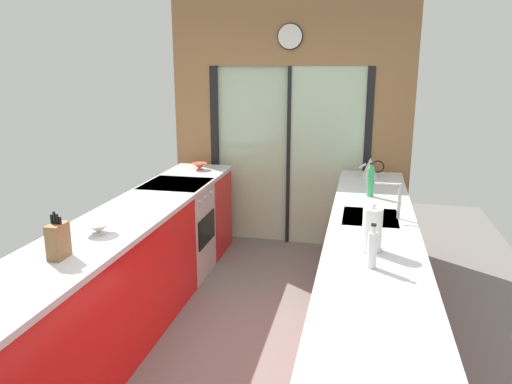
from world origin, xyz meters
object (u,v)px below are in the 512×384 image
(knife_block, at_px, (58,240))
(kettle, at_px, (370,167))
(oven_range, at_px, (178,230))
(mixing_bowl_far, at_px, (200,166))
(soap_bottle_far, at_px, (371,182))
(mixing_bowl_near, at_px, (98,228))
(soap_bottle_near, at_px, (372,249))
(paper_towel_roll, at_px, (372,230))

(knife_block, bearing_deg, kettle, 55.37)
(oven_range, distance_m, mixing_bowl_far, 0.82)
(soap_bottle_far, bearing_deg, mixing_bowl_near, -142.33)
(kettle, xyz_separation_m, soap_bottle_far, (-0.00, -0.76, 0.03))
(oven_range, xyz_separation_m, soap_bottle_near, (1.80, -1.67, 0.57))
(paper_towel_roll, bearing_deg, soap_bottle_far, 90.00)
(mixing_bowl_near, distance_m, mixing_bowl_far, 2.12)
(soap_bottle_far, xyz_separation_m, paper_towel_roll, (0.00, -1.31, 0.01))
(mixing_bowl_near, relative_size, paper_towel_roll, 0.68)
(oven_range, bearing_deg, mixing_bowl_far, 88.37)
(mixing_bowl_far, bearing_deg, soap_bottle_far, -22.62)
(mixing_bowl_near, relative_size, mixing_bowl_far, 1.21)
(knife_block, distance_m, kettle, 3.14)
(oven_range, distance_m, kettle, 2.00)
(soap_bottle_near, bearing_deg, mixing_bowl_near, 173.51)
(mixing_bowl_far, bearing_deg, kettle, 0.68)
(kettle, distance_m, paper_towel_roll, 2.07)
(mixing_bowl_far, relative_size, kettle, 0.67)
(mixing_bowl_far, xyz_separation_m, kettle, (1.78, 0.02, 0.06))
(kettle, height_order, soap_bottle_near, soap_bottle_near)
(mixing_bowl_near, xyz_separation_m, kettle, (1.78, 2.14, 0.06))
(oven_range, distance_m, knife_block, 2.00)
(knife_block, height_order, soap_bottle_near, knife_block)
(mixing_bowl_far, bearing_deg, knife_block, -90.00)
(mixing_bowl_near, bearing_deg, oven_range, 90.72)
(kettle, bearing_deg, mixing_bowl_far, -179.32)
(kettle, distance_m, soap_bottle_far, 0.76)
(knife_block, bearing_deg, mixing_bowl_far, 90.00)
(knife_block, height_order, soap_bottle_far, soap_bottle_far)
(soap_bottle_far, bearing_deg, oven_range, 176.94)
(mixing_bowl_far, relative_size, soap_bottle_far, 0.58)
(kettle, bearing_deg, soap_bottle_near, -90.06)
(soap_bottle_near, bearing_deg, oven_range, 137.08)
(mixing_bowl_near, bearing_deg, knife_block, -90.01)
(oven_range, xyz_separation_m, soap_bottle_far, (1.80, -0.10, 0.59))
(mixing_bowl_far, distance_m, paper_towel_roll, 2.72)
(mixing_bowl_near, height_order, paper_towel_roll, paper_towel_roll)
(soap_bottle_near, bearing_deg, knife_block, -172.27)
(mixing_bowl_near, bearing_deg, soap_bottle_near, -6.49)
(mixing_bowl_near, height_order, soap_bottle_far, soap_bottle_far)
(oven_range, bearing_deg, kettle, 20.32)
(kettle, bearing_deg, knife_block, -124.63)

